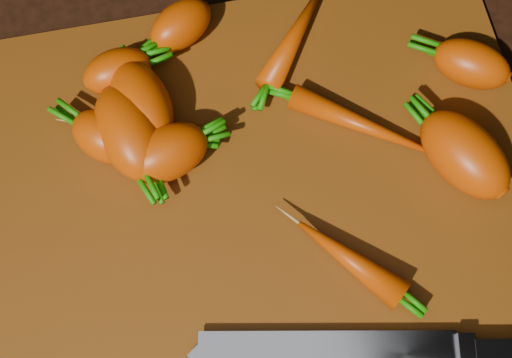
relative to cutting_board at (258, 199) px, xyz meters
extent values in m
cube|color=black|center=(0.00, 0.00, -0.01)|extent=(2.00, 2.00, 0.01)
cube|color=#7E3E0B|center=(0.00, 0.00, 0.00)|extent=(0.50, 0.40, 0.01)
ellipsoid|color=#C94205|center=(-0.07, 0.05, 0.03)|extent=(0.08, 0.07, 0.05)
ellipsoid|color=#C94205|center=(-0.12, 0.07, 0.03)|extent=(0.07, 0.07, 0.04)
ellipsoid|color=#C94205|center=(-0.10, 0.07, 0.03)|extent=(0.07, 0.10, 0.05)
ellipsoid|color=#C94205|center=(-0.08, 0.10, 0.03)|extent=(0.07, 0.09, 0.05)
ellipsoid|color=#C94205|center=(-0.04, 0.17, 0.03)|extent=(0.08, 0.07, 0.04)
ellipsoid|color=#C94205|center=(-0.10, 0.13, 0.03)|extent=(0.07, 0.05, 0.04)
ellipsoid|color=#C94205|center=(0.21, 0.08, 0.03)|extent=(0.08, 0.07, 0.04)
ellipsoid|color=#C94205|center=(0.06, 0.14, 0.02)|extent=(0.09, 0.11, 0.02)
ellipsoid|color=#C94205|center=(0.10, 0.04, 0.02)|extent=(0.12, 0.10, 0.02)
ellipsoid|color=#C94205|center=(0.06, -0.07, 0.02)|extent=(0.09, 0.09, 0.03)
ellipsoid|color=#C94205|center=(-0.09, 0.07, 0.02)|extent=(0.11, 0.06, 0.03)
ellipsoid|color=#C94205|center=(0.18, -0.01, 0.03)|extent=(0.09, 0.11, 0.05)
cube|color=gray|center=(-0.07, -0.12, 0.01)|extent=(0.21, 0.08, 0.00)
cube|color=gray|center=(0.03, -0.14, 0.01)|extent=(0.02, 0.03, 0.01)
cube|color=black|center=(0.10, -0.16, 0.01)|extent=(0.12, 0.04, 0.02)
cylinder|color=#B2B2B7|center=(0.08, -0.15, 0.02)|extent=(0.01, 0.01, 0.00)
camera|label=1|loc=(-0.04, -0.19, 0.59)|focal=50.00mm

